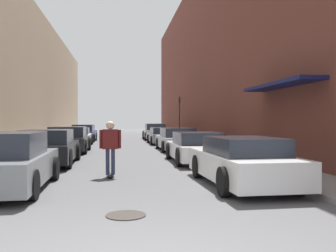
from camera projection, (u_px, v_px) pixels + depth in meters
The scene contains 18 objects.
ground at pixel (123, 147), 23.11m from camera, with size 106.20×106.20×0.00m, color #515154.
curb_strip_left at pixel (55, 143), 27.25m from camera, with size 1.80×48.27×0.12m.
curb_strip_right at pixel (186, 142), 28.53m from camera, with size 1.80×48.27×0.12m.
building_row_left at pixel (13, 77), 26.80m from camera, with size 4.90×48.27×9.57m.
building_row_right at pixel (223, 57), 28.81m from camera, with size 4.90×48.27×13.08m.
parked_car_left_0 at pixel (5, 163), 8.87m from camera, with size 2.03×4.40×1.38m.
parked_car_left_1 at pixel (48, 148), 14.07m from camera, with size 2.04×4.65×1.32m.
parked_car_left_2 at pixel (68, 140), 19.52m from camera, with size 2.09×4.04×1.34m.
parked_car_left_3 at pixel (77, 137), 24.41m from camera, with size 1.94×4.39×1.20m.
parked_car_left_4 at pixel (84, 133), 29.84m from camera, with size 1.90×4.20×1.34m.
parked_car_right_0 at pixel (242, 162), 9.53m from camera, with size 1.90×4.49×1.24m.
parked_car_right_1 at pixel (196, 147), 14.84m from camera, with size 1.96×4.46×1.20m.
parked_car_right_2 at pixel (177, 140), 20.84m from camera, with size 2.00×4.71×1.25m.
parked_car_right_3 at pixel (162, 136), 26.84m from camera, with size 1.91×4.75×1.16m.
parked_car_right_4 at pixel (155, 132), 32.70m from camera, with size 1.97×4.79×1.40m.
skateboarder at pixel (110, 143), 10.92m from camera, with size 0.63×0.78×1.64m.
manhole_cover at pixel (126, 215), 6.50m from camera, with size 0.70×0.70×0.02m.
traffic_light at pixel (179, 113), 28.82m from camera, with size 0.16×0.22×3.38m.
Camera 1 is at (-0.25, -3.95, 1.65)m, focal length 40.00 mm.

